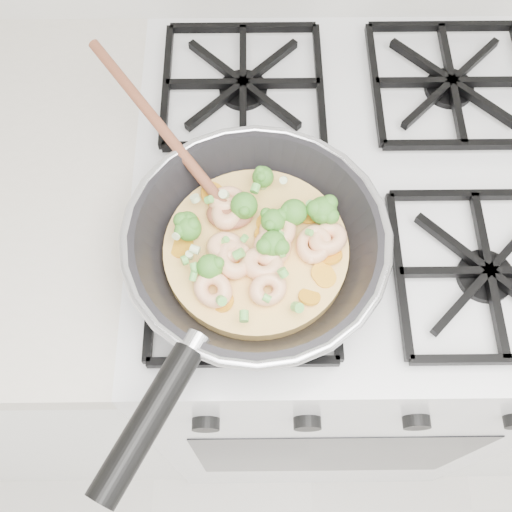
{
  "coord_description": "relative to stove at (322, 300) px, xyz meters",
  "views": [
    {
      "loc": [
        -0.14,
        1.24,
        1.59
      ],
      "look_at": [
        -0.13,
        1.57,
        0.93
      ],
      "focal_mm": 42.64,
      "sensor_mm": 36.0,
      "label": 1
    }
  ],
  "objects": [
    {
      "name": "skillet",
      "position": [
        -0.14,
        -0.13,
        0.5
      ],
      "size": [
        0.37,
        0.56,
        0.09
      ],
      "rotation": [
        0.0,
        0.0,
        -0.29
      ],
      "color": "black",
      "rests_on": "stove"
    },
    {
      "name": "stove",
      "position": [
        0.0,
        0.0,
        0.0
      ],
      "size": [
        0.6,
        0.6,
        0.92
      ],
      "color": "silver",
      "rests_on": "ground"
    }
  ]
}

